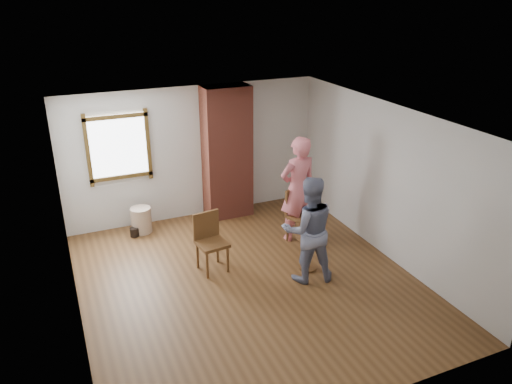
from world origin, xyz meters
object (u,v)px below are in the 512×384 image
side_table (309,247)px  person_pink (298,189)px  stoneware_crock (141,220)px  dining_chair_right (299,212)px  man (308,230)px  dining_chair_left (210,239)px

side_table → person_pink: 1.23m
stoneware_crock → dining_chair_right: 2.95m
man → person_pink: bearing=-97.6°
dining_chair_right → man: size_ratio=0.57×
dining_chair_right → person_pink: (-0.01, 0.06, 0.41)m
side_table → person_pink: bearing=72.5°
stoneware_crock → person_pink: person_pink is taller
stoneware_crock → dining_chair_right: bearing=-29.3°
dining_chair_left → person_pink: (1.78, 0.37, 0.43)m
person_pink → stoneware_crock: bearing=-33.1°
stoneware_crock → person_pink: bearing=-28.3°
dining_chair_left → dining_chair_right: bearing=2.4°
dining_chair_left → person_pink: 1.87m
man → person_pink: 1.37m
side_table → person_pink: person_pink is taller
dining_chair_right → dining_chair_left: bearing=165.6°
man → stoneware_crock: bearing=-38.8°
side_table → man: bearing=-123.8°
stoneware_crock → dining_chair_left: (0.77, -1.75, 0.30)m
dining_chair_right → side_table: dining_chair_right is taller
dining_chair_right → person_pink: 0.42m
dining_chair_left → man: size_ratio=0.56×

